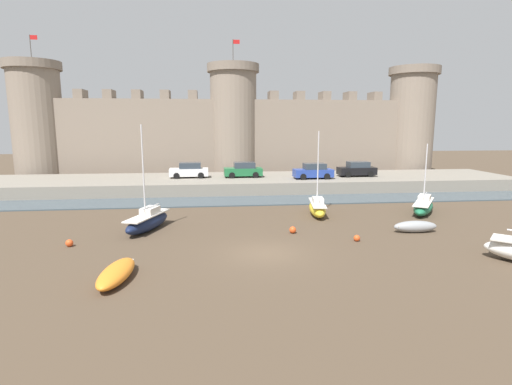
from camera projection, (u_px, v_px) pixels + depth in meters
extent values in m
plane|color=#4C3D2D|center=(266.00, 253.00, 21.80)|extent=(160.00, 160.00, 0.00)
cube|color=#3D4C56|center=(244.00, 201.00, 36.44)|extent=(80.00, 4.50, 0.10)
cube|color=gray|center=(239.00, 183.00, 43.45)|extent=(60.20, 10.00, 1.28)
cube|color=gray|center=(234.00, 139.00, 51.85)|extent=(48.20, 2.80, 10.05)
cylinder|color=gray|center=(38.00, 126.00, 48.98)|extent=(5.87, 5.87, 13.44)
cylinder|color=#796B5D|center=(32.00, 65.00, 47.77)|extent=(6.57, 6.57, 1.00)
cylinder|color=#4C4742|center=(31.00, 48.00, 47.43)|extent=(0.10, 0.10, 3.00)
cube|color=red|center=(34.00, 37.00, 47.28)|extent=(0.80, 0.04, 0.50)
cylinder|color=gray|center=(234.00, 126.00, 51.56)|extent=(5.87, 5.87, 13.44)
cylinder|color=#796B5D|center=(233.00, 68.00, 50.35)|extent=(6.57, 6.57, 1.00)
cylinder|color=#4C4742|center=(233.00, 52.00, 50.01)|extent=(0.10, 0.10, 3.00)
cube|color=red|center=(236.00, 42.00, 49.86)|extent=(0.80, 0.04, 0.50)
cylinder|color=gray|center=(411.00, 126.00, 54.14)|extent=(5.87, 5.87, 13.44)
cylinder|color=#796B5D|center=(415.00, 71.00, 52.92)|extent=(6.57, 6.57, 1.00)
cube|color=gray|center=(81.00, 94.00, 48.90)|extent=(1.10, 2.52, 1.10)
cube|color=gray|center=(109.00, 94.00, 49.27)|extent=(1.10, 2.52, 1.10)
cube|color=gray|center=(138.00, 95.00, 49.63)|extent=(1.10, 2.52, 1.10)
cube|color=gray|center=(165.00, 95.00, 50.00)|extent=(1.10, 2.52, 1.10)
cube|color=gray|center=(193.00, 95.00, 50.36)|extent=(1.10, 2.52, 1.10)
cube|color=gray|center=(273.00, 96.00, 51.46)|extent=(1.10, 2.52, 1.10)
cube|color=gray|center=(299.00, 96.00, 51.82)|extent=(1.10, 2.52, 1.10)
cube|color=gray|center=(325.00, 96.00, 52.19)|extent=(1.10, 2.52, 1.10)
cube|color=gray|center=(350.00, 96.00, 52.55)|extent=(1.10, 2.52, 1.10)
cube|color=gray|center=(375.00, 97.00, 52.92)|extent=(1.10, 2.52, 1.10)
ellipsoid|color=orange|center=(116.00, 273.00, 17.91)|extent=(1.61, 3.82, 0.70)
ellipsoid|color=gold|center=(116.00, 272.00, 17.90)|extent=(1.27, 3.13, 0.39)
cube|color=beige|center=(114.00, 273.00, 17.61)|extent=(1.05, 0.31, 0.06)
cube|color=beige|center=(127.00, 261.00, 19.32)|extent=(0.70, 0.35, 0.08)
ellipsoid|color=gray|center=(415.00, 227.00, 25.95)|extent=(2.88, 0.95, 0.76)
ellipsoid|color=silver|center=(415.00, 226.00, 25.94)|extent=(2.36, 0.74, 0.42)
cube|color=beige|center=(419.00, 225.00, 25.95)|extent=(0.22, 0.74, 0.06)
cube|color=beige|center=(399.00, 226.00, 25.85)|extent=(0.29, 0.48, 0.08)
ellipsoid|color=yellow|center=(317.00, 209.00, 30.95)|extent=(1.88, 4.81, 0.99)
cube|color=silver|center=(317.00, 203.00, 30.87)|extent=(1.62, 4.23, 0.08)
cube|color=silver|center=(318.00, 200.00, 30.48)|extent=(0.96, 1.41, 0.44)
cylinder|color=silver|center=(318.00, 167.00, 30.64)|extent=(0.10, 0.10, 5.47)
cylinder|color=silver|center=(318.00, 198.00, 30.33)|extent=(0.40, 2.09, 0.08)
ellipsoid|color=#1E6B47|center=(423.00, 207.00, 31.57)|extent=(4.11, 5.11, 0.95)
cube|color=silver|center=(424.00, 202.00, 31.49)|extent=(3.59, 4.48, 0.08)
cube|color=silver|center=(425.00, 198.00, 31.79)|extent=(1.55, 1.71, 0.44)
cylinder|color=silver|center=(425.00, 173.00, 30.87)|extent=(0.10, 0.10, 4.53)
cylinder|color=silver|center=(425.00, 195.00, 31.87)|extent=(1.43, 2.01, 0.08)
ellipsoid|color=#141E3D|center=(148.00, 223.00, 26.42)|extent=(2.95, 5.08, 1.05)
cube|color=silver|center=(147.00, 215.00, 26.34)|extent=(2.56, 4.45, 0.08)
cube|color=silver|center=(150.00, 210.00, 26.65)|extent=(1.27, 1.59, 0.44)
cylinder|color=silver|center=(143.00, 171.00, 25.60)|extent=(0.10, 0.10, 5.91)
cylinder|color=silver|center=(151.00, 207.00, 26.73)|extent=(0.85, 2.11, 0.08)
sphere|color=#E04C1E|center=(357.00, 238.00, 23.97)|extent=(0.39, 0.39, 0.39)
sphere|color=#E04C1E|center=(69.00, 243.00, 22.92)|extent=(0.42, 0.42, 0.42)
sphere|color=#E04C1E|center=(293.00, 230.00, 25.73)|extent=(0.45, 0.45, 0.45)
cube|color=#1E6638|center=(243.00, 172.00, 43.32)|extent=(4.14, 1.80, 0.80)
cube|color=#2D3842|center=(244.00, 165.00, 43.22)|extent=(2.29, 1.55, 0.64)
cylinder|color=black|center=(232.00, 175.00, 42.37)|extent=(0.64, 0.20, 0.64)
cylinder|color=black|center=(231.00, 173.00, 44.03)|extent=(0.64, 0.20, 0.64)
cylinder|color=black|center=(256.00, 175.00, 42.70)|extent=(0.64, 0.20, 0.64)
cylinder|color=black|center=(254.00, 173.00, 44.36)|extent=(0.64, 0.20, 0.64)
cube|color=#263F99|center=(313.00, 173.00, 42.14)|extent=(4.14, 1.80, 0.80)
cube|color=#2D3842|center=(315.00, 166.00, 42.04)|extent=(2.29, 1.55, 0.64)
cylinder|color=black|center=(303.00, 177.00, 41.19)|extent=(0.64, 0.20, 0.64)
cylinder|color=black|center=(299.00, 175.00, 42.85)|extent=(0.64, 0.20, 0.64)
cylinder|color=black|center=(327.00, 176.00, 41.52)|extent=(0.64, 0.20, 0.64)
cylinder|color=black|center=(322.00, 174.00, 43.18)|extent=(0.64, 0.20, 0.64)
cube|color=black|center=(357.00, 171.00, 44.03)|extent=(4.14, 1.80, 0.80)
cube|color=#2D3842|center=(358.00, 165.00, 43.93)|extent=(2.29, 1.55, 0.64)
cylinder|color=black|center=(348.00, 175.00, 43.08)|extent=(0.64, 0.20, 0.64)
cylinder|color=black|center=(343.00, 173.00, 44.74)|extent=(0.64, 0.20, 0.64)
cylinder|color=black|center=(371.00, 174.00, 43.41)|extent=(0.64, 0.20, 0.64)
cylinder|color=black|center=(364.00, 172.00, 45.07)|extent=(0.64, 0.20, 0.64)
cube|color=silver|center=(189.00, 172.00, 42.89)|extent=(4.14, 1.80, 0.80)
cube|color=#2D3842|center=(190.00, 166.00, 42.80)|extent=(2.29, 1.55, 0.64)
cylinder|color=black|center=(176.00, 176.00, 41.95)|extent=(0.64, 0.20, 0.64)
cylinder|color=black|center=(177.00, 174.00, 43.61)|extent=(0.64, 0.20, 0.64)
cylinder|color=black|center=(201.00, 175.00, 42.28)|extent=(0.64, 0.20, 0.64)
cylinder|color=black|center=(201.00, 174.00, 43.94)|extent=(0.64, 0.20, 0.64)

